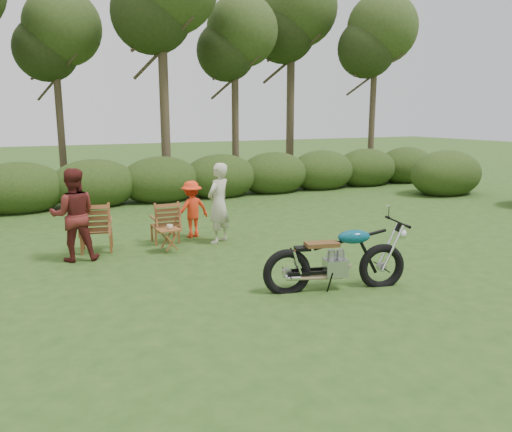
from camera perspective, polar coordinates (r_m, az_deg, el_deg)
name	(u,v)px	position (r m, az deg, el deg)	size (l,w,h in m)	color
ground	(323,289)	(7.89, 7.63, -8.30)	(80.00, 80.00, 0.00)	#244517
tree_line	(166,77)	(16.58, -10.27, 15.36)	(22.52, 11.62, 8.14)	#3A2D1F
motorcycle	(335,289)	(7.94, 8.96, -8.21)	(2.16, 0.82, 1.23)	#0C809F
lawn_chair_right	(166,242)	(10.76, -10.30, -2.97)	(0.61, 0.61, 0.89)	brown
lawn_chair_left	(98,251)	(10.41, -17.65, -3.83)	(0.69, 0.69, 1.00)	brown
side_table	(169,241)	(9.94, -9.91, -2.78)	(0.45, 0.38, 0.46)	brown
cup	(170,227)	(9.87, -9.83, -1.22)	(0.12, 0.12, 0.09)	beige
adult_a	(219,243)	(10.59, -4.22, -3.04)	(0.62, 0.40, 1.69)	#BDB99C
adult_b	(77,260)	(9.91, -19.79, -4.75)	(0.83, 0.65, 1.71)	#5B1C1A
child	(193,237)	(11.14, -7.27, -2.38)	(0.81, 0.46, 1.25)	red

